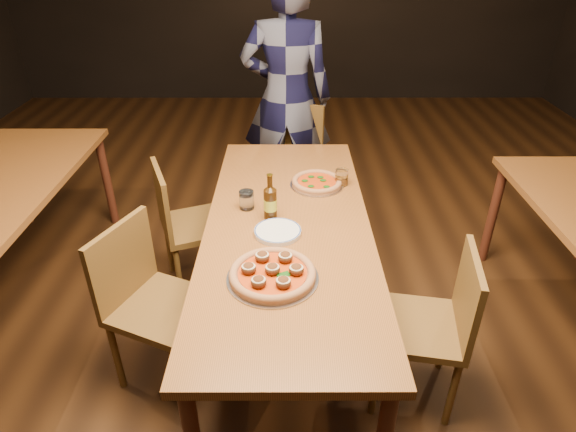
{
  "coord_description": "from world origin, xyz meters",
  "views": [
    {
      "loc": [
        -0.0,
        -2.0,
        1.98
      ],
      "look_at": [
        0.0,
        -0.05,
        0.82
      ],
      "focal_mm": 30.0,
      "sensor_mm": 36.0,
      "label": 1
    }
  ],
  "objects_px": {
    "chair_end": "(287,166)",
    "pizza_margherita": "(317,182)",
    "chair_main_e": "(418,325)",
    "pizza_meatball": "(273,273)",
    "diner": "(287,98)",
    "amber_glass": "(342,177)",
    "chair_main_sw": "(198,224)",
    "water_glass": "(247,200)",
    "table_main": "(288,235)",
    "beer_bottle": "(270,203)",
    "chair_main_nw": "(162,307)",
    "plate_stack": "(278,232)"
  },
  "relations": [
    {
      "from": "chair_main_nw",
      "to": "chair_end",
      "type": "distance_m",
      "value": 1.66
    },
    {
      "from": "chair_main_nw",
      "to": "diner",
      "type": "bearing_deg",
      "value": 4.65
    },
    {
      "from": "chair_main_e",
      "to": "diner",
      "type": "distance_m",
      "value": 2.0
    },
    {
      "from": "table_main",
      "to": "water_glass",
      "type": "distance_m",
      "value": 0.28
    },
    {
      "from": "pizza_meatball",
      "to": "plate_stack",
      "type": "relative_size",
      "value": 1.71
    },
    {
      "from": "pizza_margherita",
      "to": "plate_stack",
      "type": "xyz_separation_m",
      "value": [
        -0.21,
        -0.5,
        -0.01
      ]
    },
    {
      "from": "amber_glass",
      "to": "chair_end",
      "type": "bearing_deg",
      "value": 109.23
    },
    {
      "from": "table_main",
      "to": "water_glass",
      "type": "xyz_separation_m",
      "value": [
        -0.21,
        0.15,
        0.12
      ]
    },
    {
      "from": "amber_glass",
      "to": "diner",
      "type": "height_order",
      "value": "diner"
    },
    {
      "from": "pizza_meatball",
      "to": "beer_bottle",
      "type": "distance_m",
      "value": 0.49
    },
    {
      "from": "chair_main_nw",
      "to": "pizza_meatball",
      "type": "relative_size",
      "value": 2.32
    },
    {
      "from": "chair_main_nw",
      "to": "water_glass",
      "type": "xyz_separation_m",
      "value": [
        0.39,
        0.4,
        0.36
      ]
    },
    {
      "from": "chair_main_e",
      "to": "pizza_meatball",
      "type": "bearing_deg",
      "value": -74.08
    },
    {
      "from": "pizza_meatball",
      "to": "amber_glass",
      "type": "relative_size",
      "value": 4.18
    },
    {
      "from": "pizza_meatball",
      "to": "plate_stack",
      "type": "distance_m",
      "value": 0.34
    },
    {
      "from": "pizza_margherita",
      "to": "amber_glass",
      "type": "distance_m",
      "value": 0.14
    },
    {
      "from": "chair_main_sw",
      "to": "beer_bottle",
      "type": "distance_m",
      "value": 0.77
    },
    {
      "from": "chair_main_nw",
      "to": "diner",
      "type": "relative_size",
      "value": 0.48
    },
    {
      "from": "chair_main_sw",
      "to": "plate_stack",
      "type": "distance_m",
      "value": 0.85
    },
    {
      "from": "chair_main_e",
      "to": "pizza_meatball",
      "type": "distance_m",
      "value": 0.75
    },
    {
      "from": "table_main",
      "to": "chair_main_e",
      "type": "xyz_separation_m",
      "value": [
        0.59,
        -0.37,
        -0.25
      ]
    },
    {
      "from": "chair_main_sw",
      "to": "pizza_meatball",
      "type": "xyz_separation_m",
      "value": [
        0.49,
        -0.94,
        0.34
      ]
    },
    {
      "from": "pizza_margherita",
      "to": "plate_stack",
      "type": "height_order",
      "value": "pizza_margherita"
    },
    {
      "from": "chair_main_sw",
      "to": "diner",
      "type": "distance_m",
      "value": 1.21
    },
    {
      "from": "chair_main_sw",
      "to": "water_glass",
      "type": "distance_m",
      "value": 0.62
    },
    {
      "from": "water_glass",
      "to": "chair_main_sw",
      "type": "bearing_deg",
      "value": 133.66
    },
    {
      "from": "beer_bottle",
      "to": "diner",
      "type": "bearing_deg",
      "value": 86.86
    },
    {
      "from": "pizza_margherita",
      "to": "water_glass",
      "type": "relative_size",
      "value": 3.15
    },
    {
      "from": "plate_stack",
      "to": "beer_bottle",
      "type": "distance_m",
      "value": 0.17
    },
    {
      "from": "pizza_meatball",
      "to": "chair_main_nw",
      "type": "bearing_deg",
      "value": 161.52
    },
    {
      "from": "chair_end",
      "to": "pizza_margherita",
      "type": "height_order",
      "value": "chair_end"
    },
    {
      "from": "table_main",
      "to": "amber_glass",
      "type": "distance_m",
      "value": 0.52
    },
    {
      "from": "pizza_margherita",
      "to": "chair_main_sw",
      "type": "bearing_deg",
      "value": 171.66
    },
    {
      "from": "pizza_meatball",
      "to": "diner",
      "type": "distance_m",
      "value": 1.91
    },
    {
      "from": "plate_stack",
      "to": "diner",
      "type": "xyz_separation_m",
      "value": [
        0.04,
        1.57,
        0.16
      ]
    },
    {
      "from": "chair_main_e",
      "to": "water_glass",
      "type": "xyz_separation_m",
      "value": [
        -0.81,
        0.51,
        0.37
      ]
    },
    {
      "from": "chair_main_e",
      "to": "pizza_margherita",
      "type": "relative_size",
      "value": 2.84
    },
    {
      "from": "chair_main_e",
      "to": "chair_end",
      "type": "height_order",
      "value": "chair_end"
    },
    {
      "from": "pizza_meatball",
      "to": "chair_main_e",
      "type": "bearing_deg",
      "value": 5.94
    },
    {
      "from": "pizza_margherita",
      "to": "chair_main_e",
      "type": "bearing_deg",
      "value": -60.66
    },
    {
      "from": "chair_main_e",
      "to": "diner",
      "type": "relative_size",
      "value": 0.46
    },
    {
      "from": "table_main",
      "to": "amber_glass",
      "type": "bearing_deg",
      "value": 54.11
    },
    {
      "from": "table_main",
      "to": "pizza_margherita",
      "type": "xyz_separation_m",
      "value": [
        0.16,
        0.4,
        0.09
      ]
    },
    {
      "from": "beer_bottle",
      "to": "amber_glass",
      "type": "height_order",
      "value": "beer_bottle"
    },
    {
      "from": "plate_stack",
      "to": "beer_bottle",
      "type": "relative_size",
      "value": 0.95
    },
    {
      "from": "chair_main_e",
      "to": "beer_bottle",
      "type": "height_order",
      "value": "beer_bottle"
    },
    {
      "from": "chair_main_e",
      "to": "amber_glass",
      "type": "relative_size",
      "value": 9.4
    },
    {
      "from": "plate_stack",
      "to": "chair_end",
      "type": "bearing_deg",
      "value": 88.19
    },
    {
      "from": "water_glass",
      "to": "diner",
      "type": "bearing_deg",
      "value": 81.29
    },
    {
      "from": "chair_end",
      "to": "diner",
      "type": "relative_size",
      "value": 0.5
    }
  ]
}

